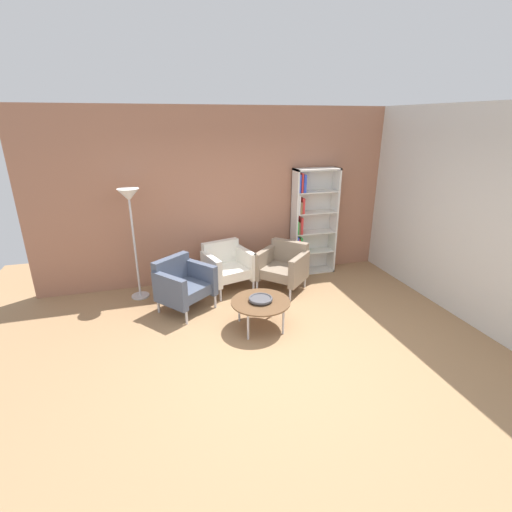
# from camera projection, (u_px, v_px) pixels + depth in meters

# --- Properties ---
(ground_plane) EXTENTS (8.32, 8.32, 0.00)m
(ground_plane) POSITION_uv_depth(u_px,v_px,m) (276.00, 350.00, 4.59)
(ground_plane) COLOR #9E7751
(brick_back_panel) EXTENTS (6.40, 0.12, 2.90)m
(brick_back_panel) POSITION_uv_depth(u_px,v_px,m) (230.00, 197.00, 6.31)
(brick_back_panel) COLOR #A87056
(brick_back_panel) RESTS_ON ground_plane
(plaster_right_partition) EXTENTS (0.12, 5.20, 2.90)m
(plaster_right_partition) POSITION_uv_depth(u_px,v_px,m) (450.00, 210.00, 5.38)
(plaster_right_partition) COLOR silver
(plaster_right_partition) RESTS_ON ground_plane
(bookshelf_tall) EXTENTS (0.80, 0.30, 1.90)m
(bookshelf_tall) POSITION_uv_depth(u_px,v_px,m) (310.00, 222.00, 6.66)
(bookshelf_tall) COLOR silver
(bookshelf_tall) RESTS_ON ground_plane
(coffee_table_low) EXTENTS (0.80, 0.80, 0.40)m
(coffee_table_low) POSITION_uv_depth(u_px,v_px,m) (261.00, 303.00, 4.98)
(coffee_table_low) COLOR brown
(coffee_table_low) RESTS_ON ground_plane
(decorative_bowl) EXTENTS (0.32, 0.32, 0.05)m
(decorative_bowl) POSITION_uv_depth(u_px,v_px,m) (261.00, 299.00, 4.96)
(decorative_bowl) COLOR #4C4C51
(decorative_bowl) RESTS_ON coffee_table_low
(armchair_corner_red) EXTENTS (0.95, 0.95, 0.78)m
(armchair_corner_red) POSITION_uv_depth(u_px,v_px,m) (283.00, 265.00, 6.14)
(armchair_corner_red) COLOR gray
(armchair_corner_red) RESTS_ON ground_plane
(armchair_spare_guest) EXTENTS (0.86, 0.81, 0.78)m
(armchair_spare_guest) POSITION_uv_depth(u_px,v_px,m) (227.00, 265.00, 6.14)
(armchair_spare_guest) COLOR white
(armchair_spare_guest) RESTS_ON ground_plane
(armchair_by_bookshelf) EXTENTS (0.95, 0.94, 0.78)m
(armchair_by_bookshelf) POSITION_uv_depth(u_px,v_px,m) (183.00, 284.00, 5.47)
(armchair_by_bookshelf) COLOR #4C566B
(armchair_by_bookshelf) RESTS_ON ground_plane
(floor_lamp_torchiere) EXTENTS (0.32, 0.32, 1.74)m
(floor_lamp_torchiere) POSITION_uv_depth(u_px,v_px,m) (130.00, 208.00, 5.49)
(floor_lamp_torchiere) COLOR silver
(floor_lamp_torchiere) RESTS_ON ground_plane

